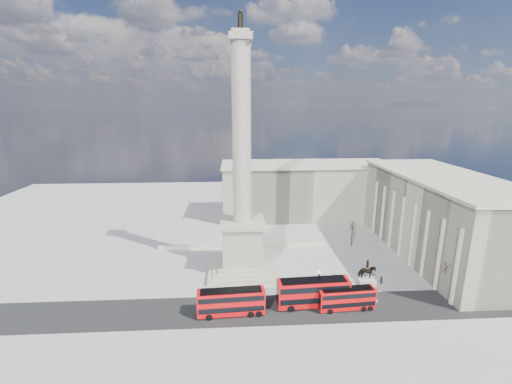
{
  "coord_description": "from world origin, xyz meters",
  "views": [
    {
      "loc": [
        -0.99,
        -61.0,
        33.64
      ],
      "look_at": [
        2.59,
        1.95,
        17.55
      ],
      "focal_mm": 24.0,
      "sensor_mm": 36.0,
      "label": 1
    }
  ],
  "objects": [
    {
      "name": "asphalt_road",
      "position": [
        5.0,
        -10.0,
        0.0
      ],
      "size": [
        120.0,
        9.0,
        0.01
      ],
      "primitive_type": "cube",
      "color": "#262626",
      "rests_on": "ground"
    },
    {
      "name": "equestrian_statue",
      "position": [
        21.51,
        -7.67,
        2.61
      ],
      "size": [
        3.61,
        2.7,
        7.61
      ],
      "color": "#B8B198",
      "rests_on": "ground"
    },
    {
      "name": "building_east",
      "position": [
        45.0,
        10.0,
        9.32
      ],
      "size": [
        19.0,
        46.0,
        18.6
      ],
      "color": "beige",
      "rests_on": "ground"
    },
    {
      "name": "red_bus_c",
      "position": [
        17.23,
        -10.61,
        2.04
      ],
      "size": [
        9.7,
        2.88,
        3.88
      ],
      "rotation": [
        0.0,
        0.0,
        0.07
      ],
      "color": "red",
      "rests_on": "ground"
    },
    {
      "name": "victorian_lamp",
      "position": [
        12.61,
        -9.38,
        3.91
      ],
      "size": [
        0.57,
        0.57,
        6.64
      ],
      "rotation": [
        0.0,
        0.0,
        -0.06
      ],
      "color": "black",
      "rests_on": "ground"
    },
    {
      "name": "pedestrian_walking",
      "position": [
        17.76,
        -1.9,
        0.94
      ],
      "size": [
        0.8,
        0.65,
        1.89
      ],
      "primitive_type": "imported",
      "rotation": [
        0.0,
        0.0,
        0.32
      ],
      "color": "black",
      "rests_on": "ground"
    },
    {
      "name": "bare_tree_near",
      "position": [
        36.21,
        -7.78,
        6.07
      ],
      "size": [
        1.76,
        1.76,
        7.7
      ],
      "rotation": [
        0.0,
        0.0,
        0.05
      ],
      "color": "#332319",
      "rests_on": "ground"
    },
    {
      "name": "red_bus_b",
      "position": [
        11.77,
        -9.38,
        2.62
      ],
      "size": [
        12.44,
        3.51,
        4.99
      ],
      "rotation": [
        0.0,
        0.0,
        0.06
      ],
      "color": "red",
      "rests_on": "ground"
    },
    {
      "name": "pedestrian_standing",
      "position": [
        26.49,
        -2.75,
        0.81
      ],
      "size": [
        0.96,
        0.87,
        1.62
      ],
      "primitive_type": "imported",
      "rotation": [
        0.0,
        0.0,
        3.54
      ],
      "color": "black",
      "rests_on": "ground"
    },
    {
      "name": "ground",
      "position": [
        0.0,
        0.0,
        0.0
      ],
      "size": [
        180.0,
        180.0,
        0.0
      ],
      "primitive_type": "plane",
      "color": "#A4A19C",
      "rests_on": "ground"
    },
    {
      "name": "bare_tree_far",
      "position": [
        26.82,
        15.66,
        5.31
      ],
      "size": [
        1.65,
        1.65,
        6.74
      ],
      "rotation": [
        0.0,
        0.0,
        -0.34
      ],
      "color": "#332319",
      "rests_on": "ground"
    },
    {
      "name": "red_bus_a",
      "position": [
        -2.16,
        -11.05,
        2.34
      ],
      "size": [
        11.15,
        3.19,
        4.47
      ],
      "rotation": [
        0.0,
        0.0,
        0.06
      ],
      "color": "red",
      "rests_on": "ground"
    },
    {
      "name": "nelsons_column",
      "position": [
        0.0,
        5.0,
        12.92
      ],
      "size": [
        14.0,
        14.0,
        49.85
      ],
      "color": "#A59E89",
      "rests_on": "ground"
    },
    {
      "name": "pedestrian_crossing",
      "position": [
        12.9,
        -2.82,
        0.78
      ],
      "size": [
        0.77,
        0.98,
        1.56
      ],
      "primitive_type": "imported",
      "rotation": [
        0.0,
        0.0,
        2.07
      ],
      "color": "black",
      "rests_on": "ground"
    },
    {
      "name": "balustrade_wall",
      "position": [
        0.0,
        16.0,
        0.55
      ],
      "size": [
        40.0,
        0.6,
        1.1
      ],
      "primitive_type": "cube",
      "color": "#B8B198",
      "rests_on": "ground"
    },
    {
      "name": "bare_tree_mid",
      "position": [
        37.78,
        3.06,
        4.93
      ],
      "size": [
        1.65,
        1.65,
        6.26
      ],
      "rotation": [
        0.0,
        0.0,
        -0.09
      ],
      "color": "#332319",
      "rests_on": "ground"
    },
    {
      "name": "building_northeast",
      "position": [
        20.0,
        40.0,
        8.32
      ],
      "size": [
        51.0,
        17.0,
        16.6
      ],
      "color": "beige",
      "rests_on": "ground"
    }
  ]
}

